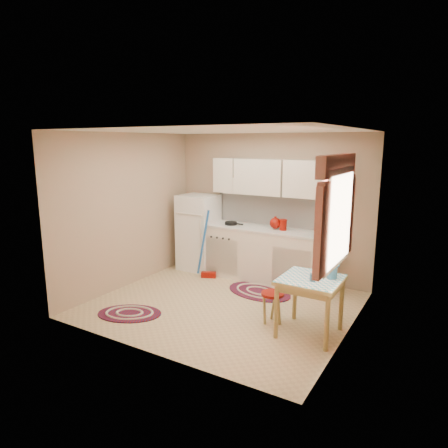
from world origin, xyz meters
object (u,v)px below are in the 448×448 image
at_px(fridge, 199,232).
at_px(base_cabinets, 260,255).
at_px(stool, 272,308).
at_px(table, 310,306).

distance_m(fridge, base_cabinets, 1.28).
distance_m(fridge, stool, 2.62).
bearing_deg(base_cabinets, fridge, -177.72).
distance_m(table, stool, 0.54).
bearing_deg(stool, fridge, 146.30).
bearing_deg(table, fridge, 150.96).
height_order(base_cabinets, stool, base_cabinets).
bearing_deg(base_cabinets, stool, -58.97).
bearing_deg(fridge, stool, -33.70).
relative_size(table, stool, 1.71).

